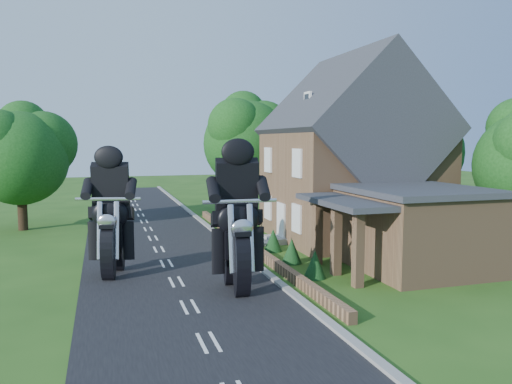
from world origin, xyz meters
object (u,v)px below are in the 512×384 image
object	(u,v)px
annex	(413,227)
motorcycle_lead	(237,269)
house	(351,160)
motorcycle_follow	(113,257)
garden_wall	(248,244)

from	to	relation	value
annex	motorcycle_lead	bearing A→B (deg)	-173.02
house	motorcycle_follow	xyz separation A→B (m)	(-12.77, -4.31, -3.57)
garden_wall	motorcycle_follow	bearing A→B (deg)	-153.25
garden_wall	house	distance (m)	7.52
garden_wall	house	bearing A→B (deg)	9.17
annex	motorcycle_follow	distance (m)	12.44
motorcycle_follow	house	bearing A→B (deg)	-147.19
annex	motorcycle_follow	size ratio (longest dim) A/B	4.23
house	motorcycle_follow	distance (m)	13.94
garden_wall	motorcycle_follow	world-z (taller)	motorcycle_follow
motorcycle_follow	annex	bearing A→B (deg)	-177.43
garden_wall	annex	world-z (taller)	annex
house	motorcycle_lead	distance (m)	12.09
house	annex	world-z (taller)	house
garden_wall	house	size ratio (longest dim) A/B	2.15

